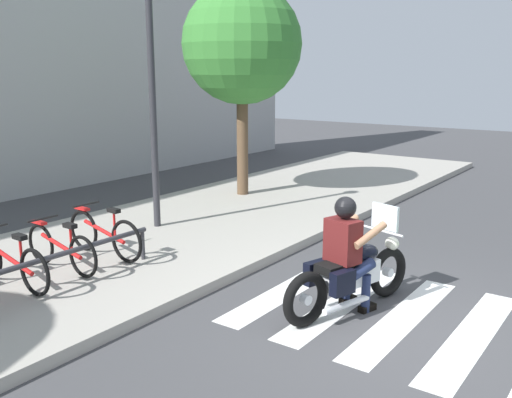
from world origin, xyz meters
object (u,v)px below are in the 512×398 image
Objects in this scene: motorcycle at (351,274)px; bicycle_2 at (61,248)px; bicycle_3 at (104,234)px; street_lamp at (152,76)px; bicycle_1 at (10,262)px; tree_near_rack at (242,45)px; rider at (347,246)px; bike_rack at (62,257)px.

motorcycle is 3.99m from bicycle_2.
bicycle_3 reaches higher than bicycle_2.
bicycle_3 is at bearing -160.02° from street_lamp.
motorcycle reaches higher than bicycle_1.
bicycle_2 is 0.33× the size of tree_near_rack.
bicycle_1 is 1.51m from bicycle_3.
street_lamp is 0.98× the size of tree_near_rack.
street_lamp is at bearing 14.10° from bicycle_2.
tree_near_rack is (3.09, 0.40, 0.63)m from street_lamp.
bicycle_2 is at bearing -169.62° from tree_near_rack.
bike_rack is (-1.74, 3.15, -0.28)m from rider.
motorcycle is 5.03m from street_lamp.
bicycle_1 is 7.03m from tree_near_rack.
rider is 3.76m from bicycle_3.
rider is 3.61m from bike_rack.
rider is at bearing -60.20° from bicycle_1.
bicycle_2 is 0.76m from bicycle_3.
bicycle_1 is 0.67m from bike_rack.
motorcycle reaches higher than bicycle_2.
bicycle_2 is at bearing 111.09° from motorcycle.
tree_near_rack is at bearing 10.38° from bicycle_2.
rider is at bearing -61.03° from bike_rack.
bike_rack is at bearing -157.53° from street_lamp.
bicycle_1 is at bearing 119.80° from rider.
motorcycle is at bearing -59.52° from bicycle_1.
street_lamp is (1.70, 0.62, 2.30)m from bicycle_3.
motorcycle is at bearing -60.21° from bike_rack.
motorcycle is at bearing -103.20° from street_lamp.
bicycle_1 is 0.35× the size of tree_near_rack.
bicycle_3 is at bearing 100.37° from motorcycle.
motorcycle is at bearing -79.63° from bicycle_3.
bicycle_1 is 1.08× the size of bicycle_2.
bike_rack is at bearing -124.24° from bicycle_2.
rider reaches higher than bicycle_1.
tree_near_rack is (4.11, 4.74, 2.97)m from motorcycle.
street_lamp is at bearing 75.82° from rider.
bicycle_2 is at bearing 55.76° from bike_rack.
bicycle_3 is 0.34× the size of tree_near_rack.
bicycle_3 is 1.26m from bike_rack.
bicycle_2 is at bearing 0.02° from bicycle_1.
bike_rack is (-1.13, -0.55, 0.05)m from bicycle_3.
bike_rack is at bearing -153.95° from bicycle_3.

